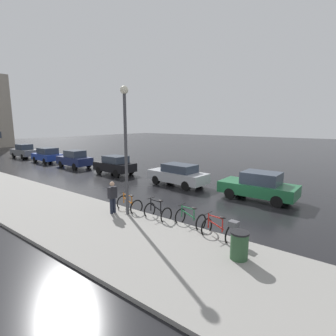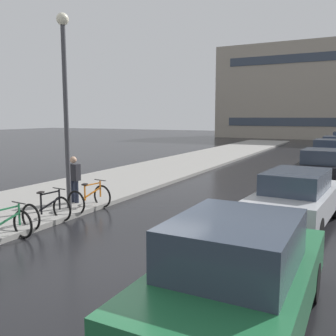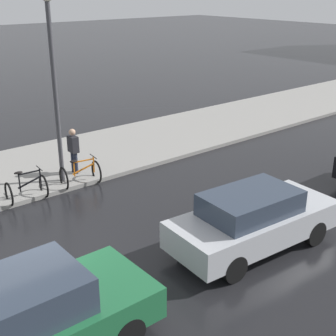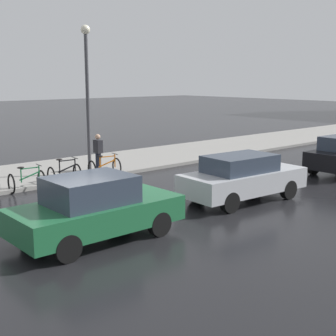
# 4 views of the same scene
# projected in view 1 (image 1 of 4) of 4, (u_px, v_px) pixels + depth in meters

# --- Properties ---
(ground_plane) EXTENTS (140.00, 140.00, 0.00)m
(ground_plane) POSITION_uv_depth(u_px,v_px,m) (227.00, 207.00, 13.92)
(ground_plane) COLOR black
(sidewalk_kerb) EXTENTS (4.80, 60.00, 0.14)m
(sidewalk_kerb) POSITION_uv_depth(u_px,v_px,m) (23.00, 198.00, 15.23)
(sidewalk_kerb) COLOR gray
(sidewalk_kerb) RESTS_ON ground
(bicycle_nearest) EXTENTS (0.83, 1.40, 0.99)m
(bicycle_nearest) POSITION_uv_depth(u_px,v_px,m) (221.00, 229.00, 9.81)
(bicycle_nearest) COLOR black
(bicycle_nearest) RESTS_ON ground
(bicycle_second) EXTENTS (0.81, 1.21, 0.93)m
(bicycle_second) POSITION_uv_depth(u_px,v_px,m) (190.00, 219.00, 11.12)
(bicycle_second) COLOR black
(bicycle_second) RESTS_ON ground
(bicycle_third) EXTENTS (0.82, 1.18, 1.01)m
(bicycle_third) POSITION_uv_depth(u_px,v_px,m) (158.00, 212.00, 11.92)
(bicycle_third) COLOR black
(bicycle_third) RESTS_ON ground
(bicycle_farthest) EXTENTS (0.90, 1.26, 0.95)m
(bicycle_farthest) POSITION_uv_depth(u_px,v_px,m) (129.00, 204.00, 13.01)
(bicycle_farthest) COLOR black
(bicycle_farthest) RESTS_ON ground
(car_green) EXTENTS (1.94, 4.27, 1.63)m
(car_green) POSITION_uv_depth(u_px,v_px,m) (259.00, 186.00, 15.10)
(car_green) COLOR #1E6038
(car_green) RESTS_ON ground
(car_silver) EXTENTS (2.07, 4.50, 1.54)m
(car_silver) POSITION_uv_depth(u_px,v_px,m) (178.00, 174.00, 18.49)
(car_silver) COLOR #B2B5BA
(car_silver) RESTS_ON ground
(car_black) EXTENTS (1.87, 3.75, 1.60)m
(car_black) POSITION_uv_depth(u_px,v_px,m) (115.00, 165.00, 22.52)
(car_black) COLOR black
(car_black) RESTS_ON ground
(car_navy) EXTENTS (1.75, 3.92, 1.71)m
(car_navy) POSITION_uv_depth(u_px,v_px,m) (75.00, 159.00, 25.83)
(car_navy) COLOR navy
(car_navy) RESTS_ON ground
(car_blue) EXTENTS (2.07, 3.86, 1.64)m
(car_blue) POSITION_uv_depth(u_px,v_px,m) (47.00, 155.00, 29.20)
(car_blue) COLOR navy
(car_blue) RESTS_ON ground
(car_grey) EXTENTS (1.75, 3.99, 1.73)m
(car_grey) POSITION_uv_depth(u_px,v_px,m) (24.00, 151.00, 32.86)
(car_grey) COLOR slate
(car_grey) RESTS_ON ground
(pedestrian) EXTENTS (0.40, 0.24, 1.68)m
(pedestrian) POSITION_uv_depth(u_px,v_px,m) (113.00, 197.00, 12.41)
(pedestrian) COLOR #1E2333
(pedestrian) RESTS_ON ground
(streetlamp) EXTENTS (0.36, 0.36, 6.01)m
(streetlamp) POSITION_uv_depth(u_px,v_px,m) (126.00, 138.00, 11.81)
(streetlamp) COLOR #424247
(streetlamp) RESTS_ON ground
(trash_bin) EXTENTS (0.59, 0.59, 1.04)m
(trash_bin) POSITION_uv_depth(u_px,v_px,m) (239.00, 247.00, 8.28)
(trash_bin) COLOR #2D5133
(trash_bin) RESTS_ON ground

